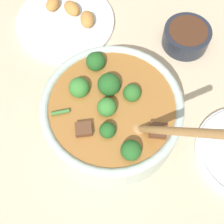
% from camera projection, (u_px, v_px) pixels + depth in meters
% --- Properties ---
extents(ground_plane, '(4.00, 4.00, 0.00)m').
position_uv_depth(ground_plane, '(112.00, 125.00, 0.62)').
color(ground_plane, '#C6B293').
extents(stew_bowl, '(0.31, 0.25, 0.26)m').
position_uv_depth(stew_bowl, '(112.00, 113.00, 0.57)').
color(stew_bowl, '#B2C6BC').
rests_on(stew_bowl, ground_plane).
extents(condiment_bowl, '(0.10, 0.10, 0.04)m').
position_uv_depth(condiment_bowl, '(186.00, 36.00, 0.68)').
color(condiment_bowl, '#232833').
rests_on(condiment_bowl, ground_plane).
extents(food_plate, '(0.23, 0.23, 0.04)m').
position_uv_depth(food_plate, '(66.00, 21.00, 0.72)').
color(food_plate, white).
rests_on(food_plate, ground_plane).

